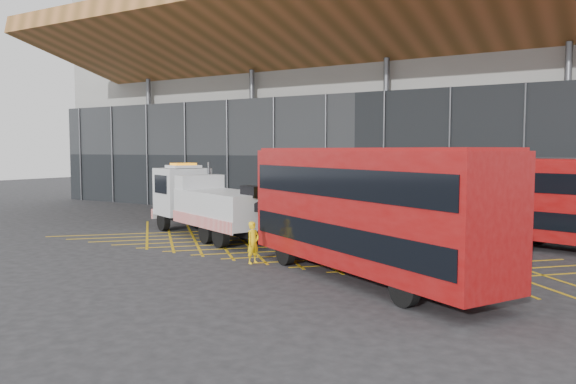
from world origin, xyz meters
The scene contains 6 objects.
ground_plane centered at (0.00, 0.00, 0.00)m, with size 120.00×120.00×0.00m, color #242426.
road_markings centered at (4.80, 0.00, 0.01)m, with size 26.36×7.16×0.01m.
construction_building centered at (1.92, 18.40, 8.98)m, with size 55.00×23.97×18.00m.
recovery_truck centered at (-1.44, 0.84, 1.73)m, with size 10.39×6.02×3.74m.
bus_towed centered at (9.29, -3.85, 2.49)m, with size 10.85×7.49×4.48m.
worker centered at (4.46, -3.55, 0.82)m, with size 0.60×0.39×1.63m, color yellow.
Camera 1 is at (16.77, -21.31, 4.43)m, focal length 35.00 mm.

